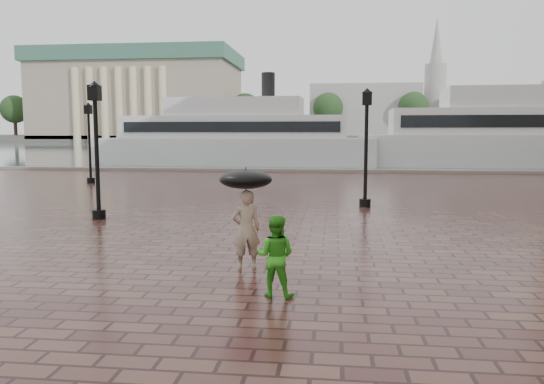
{
  "coord_description": "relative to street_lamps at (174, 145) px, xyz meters",
  "views": [
    {
      "loc": [
        1.78,
        -6.7,
        2.87
      ],
      "look_at": [
        0.26,
        6.26,
        1.4
      ],
      "focal_mm": 35.0,
      "sensor_mm": 36.0,
      "label": 1
    }
  ],
  "objects": [
    {
      "name": "umbrella",
      "position": [
        4.97,
        -11.23,
        -0.42
      ],
      "size": [
        1.1,
        1.1,
        1.14
      ],
      "color": "black",
      "rests_on": "ground"
    },
    {
      "name": "ground",
      "position": [
        5.0,
        -15.33,
        -2.33
      ],
      "size": [
        300.0,
        300.0,
        0.0
      ],
      "primitive_type": "plane",
      "color": "#3B1C1A",
      "rests_on": "ground"
    },
    {
      "name": "ferry_far",
      "position": [
        22.69,
        24.86,
        0.39
      ],
      "size": [
        27.74,
        7.3,
        9.05
      ],
      "rotation": [
        0.0,
        0.0,
        -0.02
      ],
      "color": "silver",
      "rests_on": "ground"
    },
    {
      "name": "museum",
      "position": [
        -50.0,
        129.28,
        11.58
      ],
      "size": [
        57.0,
        32.5,
        26.0
      ],
      "color": "gray",
      "rests_on": "ground"
    },
    {
      "name": "child_pedestrian",
      "position": [
        5.78,
        -13.01,
        -1.61
      ],
      "size": [
        0.78,
        0.65,
        1.44
      ],
      "primitive_type": "imported",
      "rotation": [
        0.0,
        0.0,
        2.99
      ],
      "color": "green",
      "rests_on": "ground"
    },
    {
      "name": "adult_pedestrian",
      "position": [
        4.97,
        -11.23,
        -1.48
      ],
      "size": [
        0.71,
        0.58,
        1.68
      ],
      "primitive_type": "imported",
      "rotation": [
        0.0,
        0.0,
        3.47
      ],
      "color": "tan",
      "rests_on": "ground"
    },
    {
      "name": "ferry_near",
      "position": [
        -1.91,
        24.52,
        0.08
      ],
      "size": [
        24.63,
        6.72,
        8.02
      ],
      "rotation": [
        0.0,
        0.0,
        -0.03
      ],
      "color": "silver",
      "rests_on": "ground"
    },
    {
      "name": "street_lamps",
      "position": [
        0.0,
        0.0,
        0.0
      ],
      "size": [
        15.44,
        12.44,
        4.4
      ],
      "color": "black",
      "rests_on": "ground"
    },
    {
      "name": "quay_edge",
      "position": [
        5.0,
        16.67,
        -2.33
      ],
      "size": [
        80.0,
        0.6,
        0.3
      ],
      "primitive_type": "cube",
      "color": "slate",
      "rests_on": "ground"
    },
    {
      "name": "distant_skyline",
      "position": [
        53.14,
        134.67,
        7.13
      ],
      "size": [
        102.5,
        22.0,
        33.0
      ],
      "color": "#9B9793",
      "rests_on": "ground"
    },
    {
      "name": "far_trees",
      "position": [
        5.0,
        122.67,
        7.09
      ],
      "size": [
        188.0,
        8.0,
        13.5
      ],
      "color": "#2D2119",
      "rests_on": "ground"
    },
    {
      "name": "harbour_water",
      "position": [
        5.0,
        76.67,
        -2.33
      ],
      "size": [
        240.0,
        240.0,
        0.0
      ],
      "primitive_type": "plane",
      "color": "#4A565A",
      "rests_on": "ground"
    },
    {
      "name": "far_shore",
      "position": [
        5.0,
        144.67,
        -1.33
      ],
      "size": [
        300.0,
        60.0,
        2.0
      ],
      "primitive_type": "cube",
      "color": "#4C4C47",
      "rests_on": "ground"
    }
  ]
}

